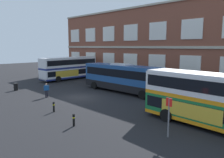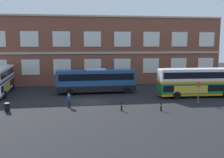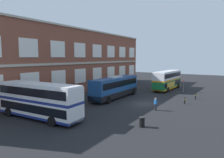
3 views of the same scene
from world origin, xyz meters
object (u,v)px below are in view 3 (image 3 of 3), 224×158
safety_bollard_east (185,101)px  safety_bollard_west (196,96)px  station_litter_bin (142,122)px  double_decker_near (39,100)px  double_decker_middle (167,80)px  bus_stand_flag (183,84)px  waiting_passenger (156,103)px  touring_coach (115,87)px

safety_bollard_east → safety_bollard_west: bearing=-10.2°
station_litter_bin → double_decker_near: bearing=108.1°
double_decker_middle → bus_stand_flag: size_ratio=4.11×
double_decker_near → safety_bollard_west: size_ratio=11.71×
waiting_passenger → safety_bollard_east: bearing=-22.2°
station_litter_bin → safety_bollard_west: size_ratio=1.08×
double_decker_near → safety_bollard_east: size_ratio=11.71×
double_decker_near → double_decker_middle: (28.53, -6.23, 0.00)m
safety_bollard_west → safety_bollard_east: bearing=169.8°
station_litter_bin → safety_bollard_west: 17.32m
waiting_passenger → bus_stand_flag: size_ratio=0.63×
waiting_passenger → double_decker_middle: bearing=12.2°
touring_coach → waiting_passenger: 9.67m
bus_stand_flag → station_litter_bin: bus_stand_flag is taller
touring_coach → bus_stand_flag: (12.47, -8.60, -0.27)m
double_decker_middle → safety_bollard_west: 10.62m
waiting_passenger → safety_bollard_east: 6.45m
safety_bollard_west → double_decker_middle: bearing=42.8°
bus_stand_flag → safety_bollard_west: bus_stand_flag is taller
double_decker_near → waiting_passenger: double_decker_near is taller
double_decker_middle → station_litter_bin: size_ratio=10.78×
touring_coach → safety_bollard_west: size_ratio=12.65×
touring_coach → station_litter_bin: (-10.85, -9.78, -1.39)m
double_decker_middle → safety_bollard_east: size_ratio=11.69×
station_litter_bin → double_decker_middle: bearing=11.2°
safety_bollard_west → double_decker_near: bearing=147.3°
touring_coach → waiting_passenger: size_ratio=7.07×
safety_bollard_east → double_decker_middle: bearing=27.6°
double_decker_near → safety_bollard_east: bearing=-37.4°
double_decker_near → touring_coach: (14.51, -1.40, -0.24)m
double_decker_near → safety_bollard_east: double_decker_near is taller
double_decker_middle → waiting_passenger: size_ratio=6.53×
double_decker_middle → waiting_passenger: bearing=-167.8°
double_decker_near → touring_coach: size_ratio=0.93×
double_decker_near → station_litter_bin: size_ratio=10.80×
touring_coach → safety_bollard_east: bearing=-80.2°
double_decker_near → station_litter_bin: 11.87m
double_decker_near → waiting_passenger: (10.48, -10.13, -1.22)m
bus_stand_flag → touring_coach: bearing=145.4°
double_decker_near → station_litter_bin: bearing=-71.9°
double_decker_near → waiting_passenger: size_ratio=6.54×
touring_coach → double_decker_near: bearing=174.5°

